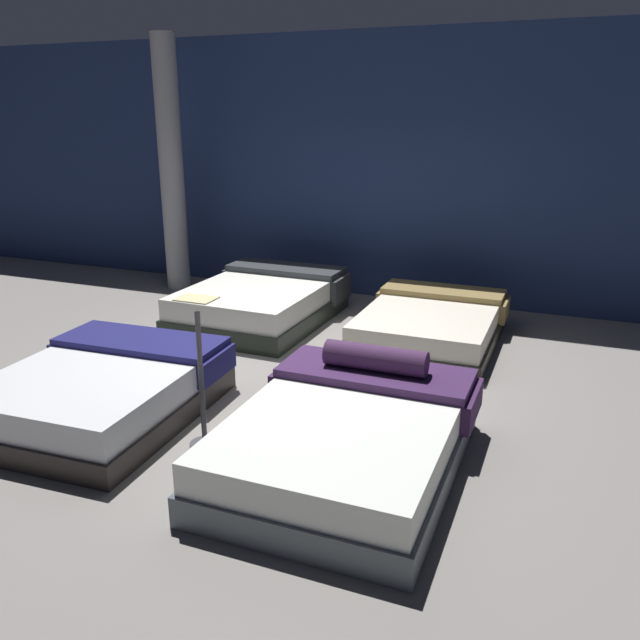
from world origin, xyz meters
TOP-DOWN VIEW (x-y plane):
  - ground_plane at (0.00, 0.00)m, footprint 18.00×18.00m
  - showroom_back_wall at (0.00, 2.98)m, footprint 18.00×0.06m
  - bed_0 at (-1.08, -1.54)m, footprint 1.67×2.00m
  - bed_1 at (1.13, -1.57)m, footprint 1.63×2.12m
  - bed_2 at (-1.02, 1.32)m, footprint 1.65×2.13m
  - bed_3 at (1.09, 1.34)m, footprint 1.53×1.97m
  - price_sign at (0.00, -1.68)m, footprint 0.28×0.24m
  - support_pillar at (-2.90, 2.31)m, footprint 0.34×0.34m

SIDE VIEW (x-z plane):
  - ground_plane at x=0.00m, z-range -0.02..0.00m
  - bed_3 at x=1.09m, z-range -0.03..0.43m
  - bed_0 at x=-1.08m, z-range -0.02..0.48m
  - bed_1 at x=1.13m, z-range -0.12..0.60m
  - bed_2 at x=-1.02m, z-range -0.03..0.52m
  - price_sign at x=0.00m, z-range -0.13..1.07m
  - showroom_back_wall at x=0.00m, z-range 0.00..3.50m
  - support_pillar at x=-2.90m, z-range 0.00..3.50m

